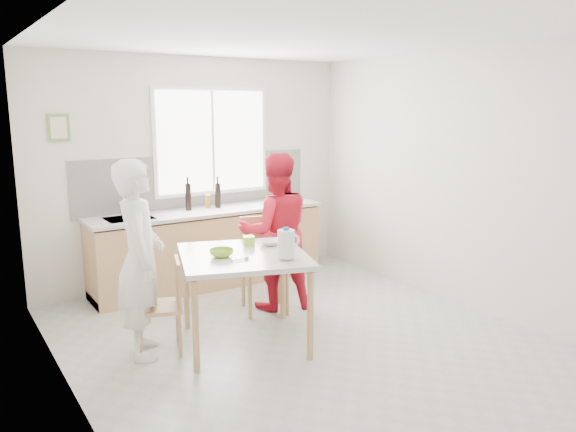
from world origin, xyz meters
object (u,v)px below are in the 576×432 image
at_px(chair_left, 166,302).
at_px(wine_bottle_a, 188,197).
at_px(chair_far, 263,259).
at_px(wine_bottle_b, 218,195).
at_px(dining_table, 244,263).
at_px(person_white, 140,259).
at_px(milk_jug, 287,243).
at_px(bowl_white, 270,242).
at_px(person_red, 276,232).
at_px(bowl_green, 222,253).

xyz_separation_m(chair_left, wine_bottle_a, (0.91, 1.60, 0.63)).
xyz_separation_m(chair_far, wine_bottle_b, (0.04, 1.12, 0.53)).
height_order(dining_table, wine_bottle_a, wine_bottle_a).
relative_size(person_white, milk_jug, 6.51).
bearing_deg(bowl_white, person_red, 53.61).
height_order(chair_left, chair_far, chair_far).
distance_m(bowl_green, bowl_white, 0.58).
bearing_deg(wine_bottle_b, bowl_white, -99.11).
xyz_separation_m(person_red, milk_jug, (-0.51, -1.01, 0.15)).
bearing_deg(wine_bottle_b, chair_left, -129.12).
bearing_deg(wine_bottle_b, bowl_green, -115.15).
distance_m(person_red, bowl_green, 1.13).
bearing_deg(bowl_white, person_white, 173.43).
bearing_deg(chair_far, chair_left, -141.54).
relative_size(dining_table, wine_bottle_b, 4.59).
bearing_deg(chair_left, bowl_white, 104.21).
height_order(chair_far, wine_bottle_a, wine_bottle_a).
xyz_separation_m(dining_table, bowl_white, (0.36, 0.14, 0.11)).
relative_size(bowl_green, wine_bottle_b, 0.70).
xyz_separation_m(bowl_white, wine_bottle_b, (0.26, 1.65, 0.21)).
relative_size(chair_far, person_white, 0.58).
height_order(bowl_green, bowl_white, bowl_green).
bearing_deg(chair_left, milk_jug, 74.59).
height_order(chair_far, milk_jug, milk_jug).
height_order(bowl_green, wine_bottle_b, wine_bottle_b).
xyz_separation_m(dining_table, bowl_green, (-0.21, 0.02, 0.12)).
distance_m(chair_far, wine_bottle_a, 1.31).
bearing_deg(bowl_green, wine_bottle_b, 64.85).
xyz_separation_m(person_red, bowl_green, (-0.94, -0.63, 0.05)).
bearing_deg(milk_jug, bowl_green, 156.41).
height_order(bowl_white, milk_jug, milk_jug).
xyz_separation_m(chair_far, milk_jug, (-0.37, -1.04, 0.44)).
distance_m(bowl_white, wine_bottle_a, 1.69).
height_order(bowl_green, milk_jug, milk_jug).
bearing_deg(chair_far, wine_bottle_b, 106.68).
height_order(milk_jug, wine_bottle_b, wine_bottle_b).
distance_m(chair_far, person_white, 1.52).
relative_size(chair_left, chair_far, 0.84).
relative_size(chair_left, person_red, 0.50).
bearing_deg(person_red, bowl_green, 52.23).
distance_m(chair_left, chair_far, 1.33).
height_order(person_red, wine_bottle_b, person_red).
bearing_deg(person_white, bowl_green, -94.18).
xyz_separation_m(person_red, bowl_white, (-0.37, -0.50, 0.04)).
distance_m(milk_jug, wine_bottle_a, 2.19).
distance_m(dining_table, person_red, 0.98).
bearing_deg(bowl_white, bowl_green, -167.52).
height_order(person_white, milk_jug, person_white).
bearing_deg(milk_jug, wine_bottle_b, 97.74).
xyz_separation_m(chair_far, bowl_white, (-0.23, -0.53, 0.32)).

